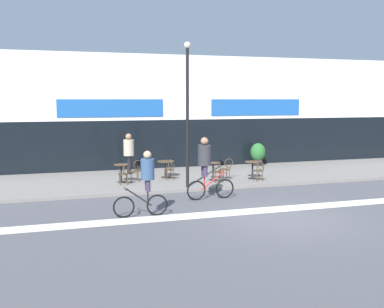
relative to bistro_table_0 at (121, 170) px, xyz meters
name	(u,v)px	position (x,y,z in m)	size (l,w,h in m)	color
ground_plane	(282,218)	(3.83, -6.67, -0.65)	(120.00, 120.00, 0.00)	#4C4C51
sidewalk_slab	(205,177)	(3.83, 0.58, -0.59)	(40.00, 5.50, 0.12)	slate
storefront_facade	(177,112)	(3.83, 5.30, 2.20)	(40.00, 4.06, 5.72)	silver
bike_lane_stripe	(266,210)	(3.83, -5.61, -0.64)	(36.00, 0.70, 0.01)	silver
bistro_table_0	(121,170)	(0.00, 0.00, 0.00)	(0.60, 0.60, 0.75)	black
bistro_table_1	(166,166)	(2.03, 0.56, 0.00)	(0.76, 0.76, 0.73)	black
bistro_table_2	(213,168)	(3.79, -0.66, 0.01)	(0.62, 0.62, 0.76)	black
bistro_table_3	(252,166)	(5.55, -0.82, 0.01)	(0.68, 0.68, 0.75)	black
cafe_chair_0_near	(123,172)	(0.00, -0.63, -0.01)	(0.42, 0.58, 0.90)	#4C3823
cafe_chair_0_side	(136,169)	(0.63, 0.00, -0.01)	(0.58, 0.41, 0.90)	#4C3823
cafe_chair_1_near	(169,168)	(2.04, -0.06, -0.01)	(0.44, 0.59, 0.90)	#4C3823
cafe_chair_2_near	(218,170)	(3.79, -1.28, -0.01)	(0.42, 0.58, 0.90)	#4C3823
cafe_chair_2_side	(227,167)	(4.42, -0.65, -0.01)	(0.59, 0.43, 0.90)	#4C3823
cafe_chair_3_near	(259,169)	(5.56, -1.44, -0.01)	(0.45, 0.60, 0.90)	#4C3823
planter_pot	(258,153)	(7.45, 2.67, 0.11)	(0.78, 0.78, 1.17)	#232326
lamp_post	(187,105)	(2.33, -1.78, 2.67)	(0.26, 0.26, 5.58)	black
cyclist_0	(146,179)	(0.00, -5.23, 0.51)	(1.67, 0.48, 2.00)	black
cyclist_1	(206,163)	(2.48, -3.58, 0.66)	(1.78, 0.50, 2.22)	black
pedestrian_near_end	(129,150)	(0.64, 2.02, 0.58)	(0.52, 0.52, 1.86)	black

